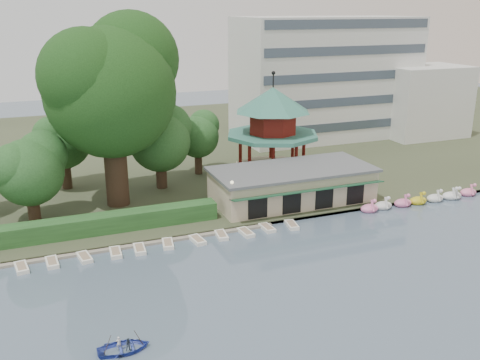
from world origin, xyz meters
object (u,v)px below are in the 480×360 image
pavilion (272,123)px  rowboat_with_passengers (124,345)px  dock (105,248)px  boathouse (292,184)px  big_tree (111,82)px

pavilion → rowboat_with_passengers: 40.70m
pavilion → rowboat_with_passengers: (-25.02, -31.33, -6.98)m
dock → rowboat_with_passengers: (-1.02, -16.53, 0.38)m
dock → boathouse: size_ratio=1.83×
boathouse → big_tree: bearing=161.6°
dock → boathouse: 22.62m
boathouse → big_tree: big_tree is taller
boathouse → pavilion: size_ratio=1.38×
boathouse → rowboat_with_passengers: 31.42m
rowboat_with_passengers → big_tree: bearing=81.3°
dock → big_tree: bearing=73.9°
big_tree → rowboat_with_passengers: bearing=-98.7°
rowboat_with_passengers → pavilion: bearing=51.4°
dock → boathouse: bearing=12.2°
boathouse → pavilion: 11.43m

